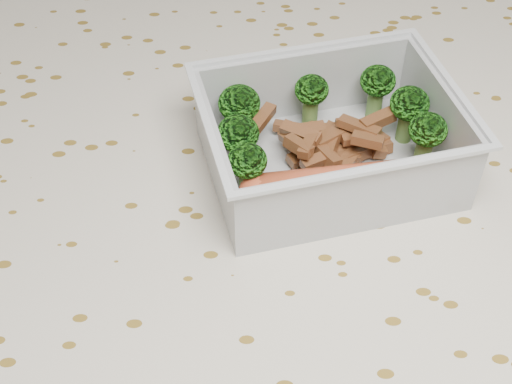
{
  "coord_description": "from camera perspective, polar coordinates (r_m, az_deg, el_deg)",
  "views": [
    {
      "loc": [
        -0.01,
        -0.32,
        1.11
      ],
      "look_at": [
        -0.0,
        0.0,
        0.78
      ],
      "focal_mm": 50.0,
      "sensor_mm": 36.0,
      "label": 1
    }
  ],
  "objects": [
    {
      "name": "tablecloth",
      "position": [
        0.51,
        0.06,
        -5.17
      ],
      "size": [
        1.46,
        0.96,
        0.19
      ],
      "color": "beige",
      "rests_on": "dining_table"
    },
    {
      "name": "lunch_container",
      "position": [
        0.5,
        5.85,
        3.59
      ],
      "size": [
        0.2,
        0.17,
        0.06
      ],
      "color": "silver",
      "rests_on": "tablecloth"
    },
    {
      "name": "dining_table",
      "position": [
        0.55,
        0.06,
        -8.51
      ],
      "size": [
        1.4,
        0.9,
        0.75
      ],
      "color": "brown",
      "rests_on": "ground"
    },
    {
      "name": "sausage",
      "position": [
        0.48,
        7.62,
        0.61
      ],
      "size": [
        0.15,
        0.04,
        0.03
      ],
      "color": "#CB512F",
      "rests_on": "lunch_container"
    },
    {
      "name": "meat_pile",
      "position": [
        0.51,
        6.22,
        4.03
      ],
      "size": [
        0.11,
        0.06,
        0.03
      ],
      "color": "brown",
      "rests_on": "lunch_container"
    },
    {
      "name": "broccoli_florets",
      "position": [
        0.5,
        4.99,
        5.97
      ],
      "size": [
        0.16,
        0.11,
        0.05
      ],
      "color": "#608C3F",
      "rests_on": "lunch_container"
    }
  ]
}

